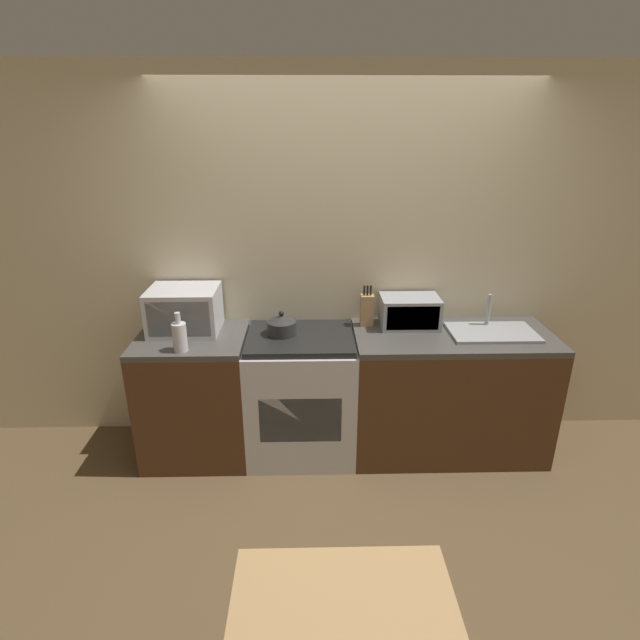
% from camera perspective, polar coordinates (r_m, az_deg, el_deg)
% --- Properties ---
extents(ground_plane, '(16.00, 16.00, 0.00)m').
position_cam_1_polar(ground_plane, '(3.22, 3.71, -22.12)').
color(ground_plane, brown).
extents(wall_back, '(10.00, 0.06, 2.60)m').
position_cam_1_polar(wall_back, '(3.54, 2.74, 6.41)').
color(wall_back, beige).
rests_on(wall_back, ground_plane).
extents(counter_left_run, '(0.72, 0.62, 0.90)m').
position_cam_1_polar(counter_left_run, '(3.64, -13.93, -8.36)').
color(counter_left_run, '#4C2D19').
rests_on(counter_left_run, ground_plane).
extents(counter_right_run, '(1.34, 0.62, 0.90)m').
position_cam_1_polar(counter_right_run, '(3.68, 14.43, -8.02)').
color(counter_right_run, '#4C2D19').
rests_on(counter_right_run, ground_plane).
extents(stove_range, '(0.74, 0.62, 0.90)m').
position_cam_1_polar(stove_range, '(3.55, -2.19, -8.51)').
color(stove_range, silver).
rests_on(stove_range, ground_plane).
extents(kettle, '(0.20, 0.20, 0.17)m').
position_cam_1_polar(kettle, '(3.35, -4.41, -0.53)').
color(kettle, '#2D2D2D').
rests_on(kettle, stove_range).
extents(microwave, '(0.46, 0.36, 0.30)m').
position_cam_1_polar(microwave, '(3.49, -15.22, 1.11)').
color(microwave, silver).
rests_on(microwave, counter_left_run).
extents(bottle, '(0.09, 0.09, 0.25)m').
position_cam_1_polar(bottle, '(3.21, -15.75, -1.79)').
color(bottle, silver).
rests_on(bottle, counter_left_run).
extents(knife_block, '(0.09, 0.07, 0.29)m').
position_cam_1_polar(knife_block, '(3.49, 5.38, 1.17)').
color(knife_block, tan).
rests_on(knife_block, counter_right_run).
extents(toaster_oven, '(0.40, 0.26, 0.21)m').
position_cam_1_polar(toaster_oven, '(3.52, 10.20, 0.94)').
color(toaster_oven, '#999BA0').
rests_on(toaster_oven, counter_right_run).
extents(sink_basin, '(0.57, 0.35, 0.24)m').
position_cam_1_polar(sink_basin, '(3.56, 19.06, -1.24)').
color(sink_basin, '#999BA0').
rests_on(sink_basin, counter_right_run).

